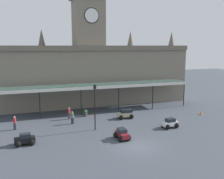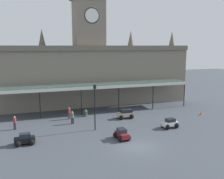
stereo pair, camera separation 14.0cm
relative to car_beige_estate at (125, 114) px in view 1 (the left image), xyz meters
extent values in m
plane|color=#3D434C|center=(-2.58, -9.78, -0.56)|extent=(140.00, 140.00, 0.00)
cube|color=slate|center=(-2.58, 10.90, 4.48)|extent=(34.28, 6.92, 10.09)
cube|color=#685F52|center=(-2.58, 7.29, 9.12)|extent=(34.28, 0.30, 0.80)
cube|color=slate|center=(-2.58, 10.90, 13.31)|extent=(4.80, 4.80, 7.58)
cylinder|color=white|center=(-2.58, 8.44, 14.22)|extent=(2.20, 0.12, 2.20)
cylinder|color=black|center=(-2.58, 8.48, 14.22)|extent=(2.46, 0.06, 2.46)
cone|color=#5B5448|center=(-10.29, 10.90, 10.82)|extent=(1.10, 1.10, 2.60)
cone|color=#5B5448|center=(5.13, 10.90, 10.82)|extent=(1.10, 1.10, 2.60)
cone|color=#5B5448|center=(13.56, 10.90, 10.82)|extent=(1.10, 1.10, 2.60)
cube|color=#38564C|center=(-2.58, 5.24, 3.59)|extent=(29.21, 3.20, 0.16)
cube|color=silver|center=(-2.58, 3.64, 3.39)|extent=(29.21, 0.12, 0.44)
cylinder|color=black|center=(-11.34, 3.79, 1.47)|extent=(0.14, 0.14, 4.08)
cylinder|color=black|center=(-5.50, 3.79, 1.47)|extent=(0.14, 0.14, 4.08)
cylinder|color=black|center=(0.34, 3.79, 1.47)|extent=(0.14, 0.14, 4.08)
cylinder|color=black|center=(6.18, 3.79, 1.47)|extent=(0.14, 0.14, 4.08)
cylinder|color=black|center=(12.03, 3.79, 1.47)|extent=(0.14, 0.14, 4.08)
cube|color=tan|center=(-0.04, 0.00, -0.02)|extent=(2.27, 0.96, 0.55)
cube|color=#1E232B|center=(0.16, 0.00, 0.48)|extent=(1.57, 0.87, 0.45)
sphere|color=black|center=(-0.81, -0.47, -0.24)|extent=(0.64, 0.64, 0.64)
sphere|color=black|center=(-0.83, 0.43, -0.24)|extent=(0.64, 0.64, 0.64)
sphere|color=black|center=(0.74, -0.43, -0.24)|extent=(0.64, 0.64, 0.64)
sphere|color=black|center=(0.72, 0.47, -0.24)|extent=(0.64, 0.64, 0.64)
cube|color=maroon|center=(-3.29, -7.37, -0.04)|extent=(1.01, 2.10, 0.50)
cube|color=#1E232B|center=(-3.30, -7.32, 0.42)|extent=(0.87, 1.15, 0.42)
sphere|color=black|center=(-2.81, -8.02, -0.24)|extent=(0.64, 0.64, 0.64)
sphere|color=black|center=(-3.69, -8.07, -0.24)|extent=(0.64, 0.64, 0.64)
sphere|color=black|center=(-2.90, -6.67, -0.24)|extent=(0.64, 0.64, 0.64)
sphere|color=black|center=(-3.78, -6.73, -0.24)|extent=(0.64, 0.64, 0.64)
cube|color=black|center=(-13.35, -5.69, -0.04)|extent=(2.09, 0.99, 0.50)
cube|color=#1E232B|center=(-13.30, -5.69, 0.42)|extent=(1.14, 0.86, 0.42)
sphere|color=black|center=(-14.00, -6.16, -0.24)|extent=(0.64, 0.64, 0.64)
sphere|color=black|center=(-14.05, -5.28, -0.24)|extent=(0.64, 0.64, 0.64)
sphere|color=black|center=(-12.65, -6.09, -0.24)|extent=(0.64, 0.64, 0.64)
sphere|color=black|center=(-12.70, -5.21, -0.24)|extent=(0.64, 0.64, 0.64)
cube|color=silver|center=(3.73, -5.59, -0.04)|extent=(2.14, 1.12, 0.50)
cube|color=#1E232B|center=(3.78, -5.58, 0.42)|extent=(1.19, 0.93, 0.42)
sphere|color=black|center=(3.11, -6.11, -0.24)|extent=(0.64, 0.64, 0.64)
sphere|color=black|center=(3.00, -5.23, -0.24)|extent=(0.64, 0.64, 0.64)
sphere|color=black|center=(4.45, -5.95, -0.24)|extent=(0.64, 0.64, 0.64)
sphere|color=black|center=(4.34, -5.07, -0.24)|extent=(0.64, 0.64, 0.64)
cylinder|color=black|center=(-7.40, -0.16, -0.15)|extent=(0.17, 0.17, 0.82)
cylinder|color=black|center=(-7.59, -0.26, -0.15)|extent=(0.17, 0.17, 0.82)
cylinder|color=#4C724C|center=(-7.49, -0.21, 0.57)|extent=(0.34, 0.34, 0.62)
sphere|color=tan|center=(-7.49, -0.21, 0.99)|extent=(0.23, 0.23, 0.23)
cylinder|color=#3F384C|center=(-14.41, -0.35, -0.15)|extent=(0.17, 0.17, 0.82)
cylinder|color=#3F384C|center=(-14.60, -0.24, -0.15)|extent=(0.17, 0.17, 0.82)
cylinder|color=#A52D33|center=(-14.51, -0.30, 0.57)|extent=(0.34, 0.34, 0.62)
sphere|color=tan|center=(-14.51, -0.30, 0.99)|extent=(0.23, 0.23, 0.23)
cylinder|color=#3F384C|center=(-7.65, 2.06, -0.15)|extent=(0.17, 0.17, 0.82)
cylinder|color=#3F384C|center=(-7.44, 2.15, -0.15)|extent=(0.17, 0.17, 0.82)
cylinder|color=#A52D33|center=(-7.55, 2.11, 0.57)|extent=(0.34, 0.34, 0.62)
sphere|color=tan|center=(-7.55, 2.11, 0.99)|extent=(0.23, 0.23, 0.23)
cylinder|color=black|center=(-5.30, -3.47, 1.96)|extent=(0.13, 0.13, 5.06)
cube|color=black|center=(-5.30, -3.47, 4.71)|extent=(0.30, 0.30, 0.44)
sphere|color=black|center=(-5.30, -3.47, 4.99)|extent=(0.14, 0.14, 0.14)
cone|color=orange|center=(11.28, -1.77, -0.28)|extent=(0.40, 0.40, 0.57)
cylinder|color=#47423D|center=(-5.10, 2.85, -0.35)|extent=(0.56, 0.56, 0.42)
sphere|color=#295A32|center=(-5.10, 2.85, 0.10)|extent=(0.60, 0.60, 0.60)
camera|label=1|loc=(-12.67, -31.98, 9.50)|focal=40.62mm
camera|label=2|loc=(-12.53, -32.02, 9.50)|focal=40.62mm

